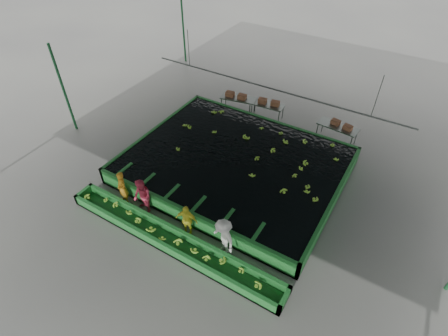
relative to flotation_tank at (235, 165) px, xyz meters
The scene contains 21 objects.
ground 1.57m from the flotation_tank, 90.00° to the right, with size 80.00×80.00×0.00m, color slate.
shed_roof 4.79m from the flotation_tank, 90.00° to the right, with size 20.00×22.00×0.04m, color slate.
shed_posts 2.54m from the flotation_tank, 90.00° to the right, with size 20.00×22.00×5.00m, color #1D5D30, non-canonical shape.
flotation_tank is the anchor object (origin of this frame).
tank_water 0.40m from the flotation_tank, 90.00° to the right, with size 9.70×7.70×0.00m, color black.
sorting_trough 5.10m from the flotation_tank, 90.00° to the right, with size 10.00×1.00×0.50m, color #1E6C29, non-canonical shape.
cableway_rail 4.33m from the flotation_tank, 90.00° to the left, with size 0.08×0.08×14.00m, color #59605B.
rail_hanger_left 7.06m from the flotation_tank, 145.01° to the left, with size 0.04×0.04×2.00m, color #59605B.
rail_hanger_right 7.06m from the flotation_tank, 34.99° to the left, with size 0.04×0.04×2.00m, color #59605B.
worker_a 5.39m from the flotation_tank, 126.89° to the right, with size 0.61×0.40×1.67m, color #C6811B.
worker_b 4.79m from the flotation_tank, 115.58° to the right, with size 0.87×0.68×1.78m, color #CF3450.
worker_c 4.32m from the flotation_tank, 86.70° to the right, with size 0.93×0.39×1.58m, color yellow.
worker_d 4.76m from the flotation_tank, 65.20° to the right, with size 1.14×0.66×1.77m, color silver.
packing_table_left 5.61m from the flotation_tank, 117.76° to the left, with size 2.13×0.85×0.97m, color #59605B, non-canonical shape.
packing_table_mid 5.32m from the flotation_tank, 99.36° to the left, with size 2.04×0.81×0.93m, color #59605B, non-canonical shape.
packing_table_right 6.17m from the flotation_tank, 56.11° to the left, with size 2.15×0.86×0.98m, color #59605B, non-canonical shape.
box_stack_left 5.65m from the flotation_tank, 119.37° to the left, with size 1.28×0.36×0.28m, color brown, non-canonical shape.
box_stack_mid 5.37m from the flotation_tank, 98.28° to the left, with size 1.26×0.35×0.27m, color brown, non-canonical shape.
box_stack_right 6.28m from the flotation_tank, 55.03° to the left, with size 1.18×0.33×0.25m, color brown, non-canonical shape.
floating_bananas 0.89m from the flotation_tank, 90.00° to the left, with size 8.72×5.95×0.12m, color #88C834, non-canonical shape.
trough_bananas 5.10m from the flotation_tank, 90.00° to the right, with size 9.29×0.62×0.12m, color #88C834, non-canonical shape.
Camera 1 is at (6.29, -9.81, 11.60)m, focal length 28.00 mm.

